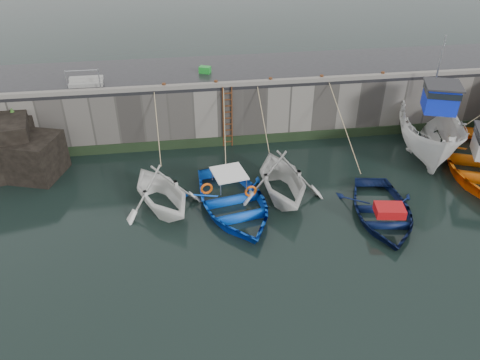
{
  "coord_description": "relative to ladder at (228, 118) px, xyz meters",
  "views": [
    {
      "loc": [
        -4.46,
        -11.35,
        11.51
      ],
      "look_at": [
        -2.13,
        4.68,
        1.2
      ],
      "focal_mm": 35.0,
      "sensor_mm": 36.0,
      "label": 1
    }
  ],
  "objects": [
    {
      "name": "boat_far_white",
      "position": [
        9.84,
        -2.0,
        -0.4
      ],
      "size": [
        5.1,
        7.89,
        5.85
      ],
      "rotation": [
        0.0,
        0.0,
        -0.34
      ],
      "color": "white",
      "rests_on": "ground"
    },
    {
      "name": "boat_near_blue",
      "position": [
        -0.46,
        -5.52,
        -1.59
      ],
      "size": [
        4.98,
        6.25,
        1.16
      ],
      "primitive_type": "imported",
      "rotation": [
        0.0,
        0.0,
        0.19
      ],
      "color": "blue",
      "rests_on": "ground"
    },
    {
      "name": "bollard_c",
      "position": [
        2.2,
        0.34,
        1.71
      ],
      "size": [
        0.18,
        0.18,
        0.28
      ],
      "primitive_type": "cylinder",
      "color": "#3F1E0F",
      "rests_on": "road_back"
    },
    {
      "name": "boat_near_blacktrim",
      "position": [
        1.74,
        -4.83,
        -1.59
      ],
      "size": [
        4.07,
        4.65,
        2.35
      ],
      "primitive_type": "imported",
      "rotation": [
        0.0,
        0.0,
        0.05
      ],
      "color": "silver",
      "rests_on": "ground"
    },
    {
      "name": "algae_back",
      "position": [
        2.0,
        0.05,
        -1.34
      ],
      "size": [
        30.0,
        0.08,
        0.5
      ],
      "primitive_type": "cube",
      "color": "black",
      "rests_on": "ground"
    },
    {
      "name": "fish_crate",
      "position": [
        -0.88,
        2.27,
        1.74
      ],
      "size": [
        0.67,
        0.57,
        0.33
      ],
      "primitive_type": "cube",
      "rotation": [
        0.0,
        0.0,
        -0.41
      ],
      "color": "#1A912A",
      "rests_on": "road_back"
    },
    {
      "name": "boat_near_navy_rope",
      "position": [
        5.46,
        -2.17,
        -1.59
      ],
      "size": [
        0.04,
        5.21,
        3.1
      ],
      "primitive_type": null,
      "color": "tan",
      "rests_on": "ground"
    },
    {
      "name": "boat_near_white_rope",
      "position": [
        -3.4,
        -1.2,
        -1.59
      ],
      "size": [
        0.04,
        3.65,
        3.1
      ],
      "primitive_type": null,
      "color": "tan",
      "rests_on": "ground"
    },
    {
      "name": "quay_back",
      "position": [
        2.0,
        2.59,
        -0.09
      ],
      "size": [
        30.0,
        5.0,
        3.0
      ],
      "primitive_type": "cube",
      "color": "slate",
      "rests_on": "ground"
    },
    {
      "name": "bollard_d",
      "position": [
        4.8,
        0.34,
        1.71
      ],
      "size": [
        0.18,
        0.18,
        0.28
      ],
      "primitive_type": "cylinder",
      "color": "#3F1E0F",
      "rests_on": "road_back"
    },
    {
      "name": "boat_near_blacktrim_rope",
      "position": [
        1.74,
        -1.12,
        -1.59
      ],
      "size": [
        0.04,
        3.55,
        3.1
      ],
      "primitive_type": null,
      "color": "tan",
      "rests_on": "ground"
    },
    {
      "name": "bollard_b",
      "position": [
        -0.5,
        0.34,
        1.71
      ],
      "size": [
        0.18,
        0.18,
        0.28
      ],
      "primitive_type": "cylinder",
      "color": "#3F1E0F",
      "rests_on": "road_back"
    },
    {
      "name": "road_back",
      "position": [
        2.0,
        2.59,
        1.49
      ],
      "size": [
        30.0,
        5.0,
        0.16
      ],
      "primitive_type": "cube",
      "color": "black",
      "rests_on": "quay_back"
    },
    {
      "name": "bollard_e",
      "position": [
        8.0,
        0.34,
        1.71
      ],
      "size": [
        0.18,
        0.18,
        0.28
      ],
      "primitive_type": "cylinder",
      "color": "#3F1E0F",
      "rests_on": "road_back"
    },
    {
      "name": "boat_near_blue_rope",
      "position": [
        -0.46,
        -1.47,
        -1.59
      ],
      "size": [
        0.04,
        4.05,
        3.1
      ],
      "primitive_type": null,
      "color": "tan",
      "rests_on": "ground"
    },
    {
      "name": "ground",
      "position": [
        2.0,
        -9.91,
        -1.59
      ],
      "size": [
        120.0,
        120.0,
        0.0
      ],
      "primitive_type": "plane",
      "color": "black",
      "rests_on": "ground"
    },
    {
      "name": "boat_near_navy",
      "position": [
        5.46,
        -6.93,
        -1.59
      ],
      "size": [
        4.23,
        5.36,
        1.0
      ],
      "primitive_type": "imported",
      "rotation": [
        0.0,
        0.0,
        -0.17
      ],
      "color": "#0A1640",
      "rests_on": "ground"
    },
    {
      "name": "kerb_back",
      "position": [
        2.0,
        0.24,
        1.67
      ],
      "size": [
        30.0,
        0.3,
        0.2
      ],
      "primitive_type": "cube",
      "color": "slate",
      "rests_on": "road_back"
    },
    {
      "name": "bollard_a",
      "position": [
        -3.0,
        0.34,
        1.71
      ],
      "size": [
        0.18,
        0.18,
        0.28
      ],
      "primitive_type": "cylinder",
      "color": "#3F1E0F",
      "rests_on": "road_back"
    },
    {
      "name": "railing",
      "position": [
        -6.75,
        1.33,
        1.77
      ],
      "size": [
        1.6,
        1.05,
        1.0
      ],
      "color": "#A5A8AD",
      "rests_on": "road_back"
    },
    {
      "name": "boat_near_white",
      "position": [
        -3.4,
        -4.98,
        -1.59
      ],
      "size": [
        5.01,
        5.29,
        2.2
      ],
      "primitive_type": "imported",
      "rotation": [
        0.0,
        0.0,
        0.43
      ],
      "color": "white",
      "rests_on": "ground"
    },
    {
      "name": "ladder",
      "position": [
        0.0,
        0.0,
        0.0
      ],
      "size": [
        0.51,
        0.08,
        3.2
      ],
      "color": "#3F1E0F",
      "rests_on": "ground"
    }
  ]
}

